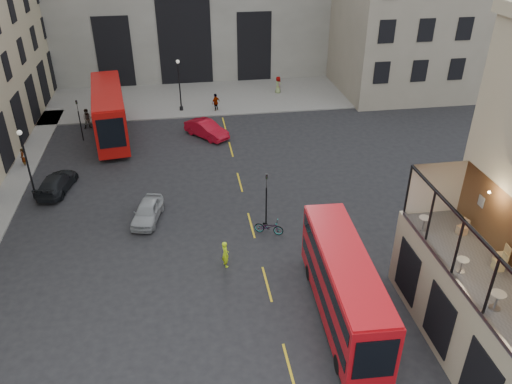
{
  "coord_description": "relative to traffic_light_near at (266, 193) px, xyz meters",
  "views": [
    {
      "loc": [
        -6.0,
        -15.38,
        18.64
      ],
      "look_at": [
        -1.8,
        11.22,
        3.0
      ],
      "focal_mm": 35.0,
      "sensor_mm": 36.0,
      "label": 1
    }
  ],
  "objects": [
    {
      "name": "traffic_light_far",
      "position": [
        -14.0,
        16.0,
        0.0
      ],
      "size": [
        0.16,
        0.2,
        3.8
      ],
      "color": "black",
      "rests_on": "ground"
    },
    {
      "name": "pedestrian_d",
      "position": [
        5.92,
        25.88,
        -1.45
      ],
      "size": [
        0.78,
        1.05,
        1.95
      ],
      "primitive_type": "imported",
      "rotation": [
        0.0,
        0.0,
        1.75
      ],
      "color": "gray",
      "rests_on": "ground"
    },
    {
      "name": "cafe_table_far",
      "position": [
        6.39,
        -8.42,
        2.63
      ],
      "size": [
        0.55,
        0.55,
        0.69
      ],
      "color": "beige",
      "rests_on": "cafe_floor"
    },
    {
      "name": "ground",
      "position": [
        1.0,
        -12.0,
        -2.42
      ],
      "size": [
        140.0,
        140.0,
        0.0
      ],
      "primitive_type": "plane",
      "color": "black",
      "rests_on": "ground"
    },
    {
      "name": "pedestrian_b",
      "position": [
        -11.28,
        22.16,
        -1.54
      ],
      "size": [
        1.22,
        1.31,
        1.77
      ],
      "primitive_type": "imported",
      "rotation": [
        0.0,
        0.0,
        0.93
      ],
      "color": "gray",
      "rests_on": "ground"
    },
    {
      "name": "cafe_chair_d",
      "position": [
        8.08,
        -9.1,
        2.43
      ],
      "size": [
        0.49,
        0.49,
        0.82
      ],
      "color": "tan",
      "rests_on": "cafe_floor"
    },
    {
      "name": "cafe_chair_b",
      "position": [
        8.59,
        -11.53,
        2.47
      ],
      "size": [
        0.51,
        0.51,
        0.96
      ],
      "color": "#DAB97D",
      "rests_on": "cafe_floor"
    },
    {
      "name": "cafe_chair_c",
      "position": [
        8.27,
        -11.9,
        2.43
      ],
      "size": [
        0.47,
        0.47,
        0.85
      ],
      "color": "tan",
      "rests_on": "cafe_floor"
    },
    {
      "name": "bus_far",
      "position": [
        -11.41,
        16.44,
        0.12
      ],
      "size": [
        3.98,
        11.59,
        4.53
      ],
      "color": "#A40E0B",
      "rests_on": "ground"
    },
    {
      "name": "car_a",
      "position": [
        -7.8,
        1.77,
        -1.76
      ],
      "size": [
        2.41,
        4.17,
        1.33
      ],
      "primitive_type": "imported",
      "rotation": [
        0.0,
        0.0,
        -0.23
      ],
      "color": "#919598",
      "rests_on": "ground"
    },
    {
      "name": "traffic_light_near",
      "position": [
        0.0,
        0.0,
        0.0
      ],
      "size": [
        0.16,
        0.2,
        3.8
      ],
      "color": "black",
      "rests_on": "ground"
    },
    {
      "name": "cafe_table_near",
      "position": [
        6.74,
        -14.14,
        2.68
      ],
      "size": [
        0.61,
        0.61,
        0.77
      ],
      "color": "beige",
      "rests_on": "cafe_floor"
    },
    {
      "name": "street_lamp_a",
      "position": [
        -16.0,
        6.0,
        -0.03
      ],
      "size": [
        0.36,
        0.36,
        5.33
      ],
      "color": "black",
      "rests_on": "ground"
    },
    {
      "name": "bicycle",
      "position": [
        -0.01,
        -1.09,
        -1.92
      ],
      "size": [
        2.03,
        1.38,
        1.01
      ],
      "primitive_type": "imported",
      "rotation": [
        0.0,
        0.0,
        1.17
      ],
      "color": "gray",
      "rests_on": "ground"
    },
    {
      "name": "pedestrian_a",
      "position": [
        -13.84,
        18.84,
        -1.47
      ],
      "size": [
        1.06,
        0.91,
        1.92
      ],
      "primitive_type": "imported",
      "rotation": [
        0.0,
        0.0,
        0.21
      ],
      "color": "gray",
      "rests_on": "ground"
    },
    {
      "name": "street_lamp_b",
      "position": [
        -5.0,
        22.0,
        -0.03
      ],
      "size": [
        0.36,
        0.36,
        5.33
      ],
      "color": "black",
      "rests_on": "ground"
    },
    {
      "name": "pavement_far",
      "position": [
        -5.0,
        26.0,
        -2.36
      ],
      "size": [
        40.0,
        12.0,
        0.12
      ],
      "primitive_type": "cube",
      "color": "slate",
      "rests_on": "ground"
    },
    {
      "name": "pedestrian_c",
      "position": [
        -1.47,
        21.43,
        -1.49
      ],
      "size": [
        1.13,
        1.07,
        1.87
      ],
      "primitive_type": "imported",
      "rotation": [
        0.0,
        0.0,
        3.86
      ],
      "color": "gray",
      "rests_on": "ground"
    },
    {
      "name": "host_frontage",
      "position": [
        7.5,
        -12.0,
        -0.17
      ],
      "size": [
        3.0,
        11.0,
        4.5
      ],
      "primitive_type": "cube",
      "color": "tan",
      "rests_on": "ground"
    },
    {
      "name": "car_c",
      "position": [
        -14.58,
        6.83,
        -1.76
      ],
      "size": [
        2.73,
        4.87,
        1.33
      ],
      "primitive_type": "imported",
      "rotation": [
        0.0,
        0.0,
        2.95
      ],
      "color": "black",
      "rests_on": "ground"
    },
    {
      "name": "cafe_table_mid",
      "position": [
        6.56,
        -11.78,
        2.62
      ],
      "size": [
        0.53,
        0.53,
        0.67
      ],
      "color": "beige",
      "rests_on": "cafe_floor"
    },
    {
      "name": "cafe_floor",
      "position": [
        7.5,
        -12.0,
        2.12
      ],
      "size": [
        3.0,
        10.0,
        0.1
      ],
      "primitive_type": "cube",
      "color": "slate",
      "rests_on": "host_frontage"
    },
    {
      "name": "car_b",
      "position": [
        -2.89,
        15.04,
        -1.67
      ],
      "size": [
        4.08,
        4.55,
        1.5
      ],
      "primitive_type": "imported",
      "rotation": [
        0.0,
        0.0,
        0.67
      ],
      "color": "maroon",
      "rests_on": "ground"
    },
    {
      "name": "bus_near",
      "position": [
        2.32,
        -9.09,
        -0.23
      ],
      "size": [
        2.69,
        9.9,
        3.91
      ],
      "color": "#B90C14",
      "rests_on": "ground"
    },
    {
      "name": "pedestrian_e",
      "position": [
        -18.0,
        11.4,
        -1.64
      ],
      "size": [
        0.51,
        0.65,
        1.57
      ],
      "primitive_type": "imported",
      "rotation": [
        0.0,
        0.0,
        4.97
      ],
      "color": "gray",
      "rests_on": "ground"
    },
    {
      "name": "cyclist",
      "position": [
        -3.13,
        -3.99,
        -1.58
      ],
      "size": [
        0.58,
        0.71,
        1.7
      ],
      "primitive_type": "imported",
      "rotation": [
        0.0,
        0.0,
        1.88
      ],
      "color": "#D0FF1A",
      "rests_on": "ground"
    }
  ]
}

